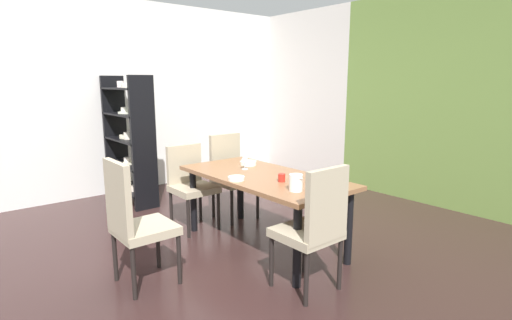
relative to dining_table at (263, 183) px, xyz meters
name	(u,v)px	position (x,y,z in m)	size (l,w,h in m)	color
ground_plane	(212,251)	(-0.24, -0.46, -0.65)	(5.46, 6.29, 0.02)	#321F1E
back_panel_interior	(304,95)	(-2.01, 2.63, 0.74)	(1.92, 0.10, 2.77)	silver
garden_window_panel	(467,101)	(0.72, 2.63, 0.74)	(3.55, 0.10, 2.77)	olive
left_interior_panel	(106,98)	(-2.92, -0.46, 0.74)	(0.10, 6.29, 2.77)	silver
dining_table	(263,183)	(0.00, 0.00, 0.00)	(1.78, 0.85, 0.73)	brown
chair_left_far	(231,172)	(-0.93, 0.28, -0.09)	(0.45, 0.44, 1.00)	tan
chair_left_near	(190,182)	(-0.92, -0.28, -0.12)	(0.45, 0.44, 0.92)	tan
chair_head_near	(134,219)	(-0.04, -1.30, -0.08)	(0.44, 0.44, 1.03)	tan
chair_right_near	(315,224)	(0.93, -0.28, -0.09)	(0.44, 0.44, 1.01)	tan
display_shelf	(129,139)	(-2.31, -0.40, 0.22)	(1.01, 0.32, 1.69)	black
wine_glass_south	(316,179)	(0.74, -0.07, 0.20)	(0.07, 0.07, 0.16)	silver
wine_glass_east	(245,157)	(-0.31, 0.01, 0.21)	(0.08, 0.08, 0.17)	silver
serving_bowl_near_shelf	(236,178)	(0.00, -0.33, 0.10)	(0.15, 0.15, 0.04)	white
serving_bowl_center	(248,163)	(-0.45, 0.17, 0.11)	(0.17, 0.17, 0.04)	white
cup_west	(319,180)	(0.60, 0.13, 0.13)	(0.07, 0.07, 0.09)	red
cup_corner	(282,178)	(0.31, -0.05, 0.12)	(0.06, 0.06, 0.07)	red
pitcher_near_window	(296,183)	(0.61, -0.17, 0.16)	(0.13, 0.11, 0.14)	white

